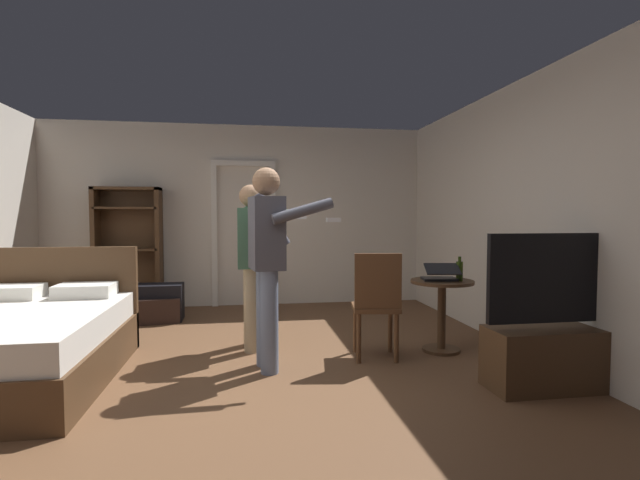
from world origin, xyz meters
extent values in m
plane|color=brown|center=(0.00, 0.00, 0.00)|extent=(6.83, 6.83, 0.00)
cube|color=silver|center=(0.00, 3.17, 1.33)|extent=(5.71, 0.12, 2.65)
cube|color=silver|center=(2.80, 0.00, 1.33)|extent=(0.12, 6.45, 2.65)
cube|color=white|center=(-0.36, 3.09, 1.02)|extent=(0.08, 0.08, 2.05)
cube|color=white|center=(0.49, 3.09, 1.02)|extent=(0.08, 0.08, 2.05)
cube|color=white|center=(0.07, 3.09, 2.09)|extent=(0.93, 0.08, 0.08)
cube|color=#4C331E|center=(-1.71, 0.04, 0.17)|extent=(1.44, 1.98, 0.35)
cube|color=silver|center=(-1.71, 0.04, 0.46)|extent=(1.38, 1.92, 0.22)
cube|color=#4C331E|center=(-1.71, 0.99, 0.51)|extent=(1.44, 0.08, 1.02)
cube|color=white|center=(-2.03, 0.73, 0.63)|extent=(0.50, 0.34, 0.12)
cube|color=white|center=(-1.39, 0.73, 0.63)|extent=(0.50, 0.34, 0.12)
cube|color=#4C331E|center=(-1.93, 2.91, 0.86)|extent=(0.06, 0.32, 1.72)
cube|color=#4C331E|center=(-1.10, 2.91, 0.86)|extent=(0.06, 0.32, 1.72)
cube|color=#4C331E|center=(-1.52, 2.91, 1.70)|extent=(0.89, 0.32, 0.04)
cube|color=#4C331E|center=(-1.52, 3.06, 0.86)|extent=(0.89, 0.02, 1.72)
cube|color=#4C331E|center=(-1.52, 2.91, 0.29)|extent=(0.83, 0.32, 0.03)
cylinder|color=#9A968D|center=(-1.41, 2.91, 0.35)|extent=(0.06, 0.06, 0.10)
cube|color=#4C331E|center=(-1.52, 2.91, 0.86)|extent=(0.83, 0.32, 0.03)
cube|color=#4C331E|center=(-1.52, 2.91, 1.43)|extent=(0.83, 0.32, 0.03)
cube|color=#4C331E|center=(2.44, -0.68, 0.24)|extent=(1.06, 0.40, 0.47)
cube|color=black|center=(2.44, -0.70, 0.86)|extent=(1.16, 0.05, 0.67)
cube|color=navy|center=(2.44, -0.67, 0.86)|extent=(1.10, 0.01, 0.61)
cylinder|color=#4C331E|center=(1.98, 0.39, 0.33)|extent=(0.08, 0.08, 0.67)
cylinder|color=#4C331E|center=(1.98, 0.39, 0.01)|extent=(0.36, 0.36, 0.03)
cylinder|color=#4C331E|center=(1.98, 0.39, 0.68)|extent=(0.61, 0.61, 0.03)
cube|color=black|center=(1.95, 0.39, 0.71)|extent=(0.35, 0.27, 0.02)
cube|color=black|center=(1.92, 0.27, 0.82)|extent=(0.35, 0.24, 0.10)
cube|color=#304662|center=(1.93, 0.28, 0.82)|extent=(0.31, 0.20, 0.08)
cylinder|color=#2B400E|center=(2.12, 0.31, 0.79)|extent=(0.06, 0.06, 0.19)
cylinder|color=#2B400E|center=(2.12, 0.31, 0.91)|extent=(0.03, 0.03, 0.05)
cylinder|color=brown|center=(1.47, 0.45, 0.23)|extent=(0.04, 0.04, 0.45)
cylinder|color=brown|center=(1.14, 0.50, 0.23)|extent=(0.04, 0.04, 0.45)
cylinder|color=brown|center=(1.43, 0.11, 0.23)|extent=(0.04, 0.04, 0.45)
cylinder|color=brown|center=(1.09, 0.16, 0.23)|extent=(0.04, 0.04, 0.45)
cube|color=brown|center=(1.28, 0.30, 0.47)|extent=(0.48, 0.48, 0.04)
cube|color=brown|center=(1.26, 0.14, 0.74)|extent=(0.42, 0.10, 0.50)
cylinder|color=slate|center=(0.25, 0.23, 0.44)|extent=(0.15, 0.15, 0.87)
cylinder|color=slate|center=(0.28, 0.01, 0.44)|extent=(0.15, 0.15, 0.87)
cube|color=#4C4C56|center=(0.27, 0.12, 1.18)|extent=(0.31, 0.42, 0.62)
sphere|color=#936B4C|center=(0.27, 0.12, 1.62)|extent=(0.24, 0.24, 0.24)
cylinder|color=#4C4C56|center=(0.33, 0.35, 1.29)|extent=(0.35, 0.14, 0.50)
cylinder|color=#4C4C56|center=(0.55, -0.06, 1.36)|extent=(0.53, 0.16, 0.23)
cube|color=white|center=(0.82, -0.05, 1.29)|extent=(0.12, 0.05, 0.04)
cylinder|color=tan|center=(0.14, 0.91, 0.41)|extent=(0.15, 0.15, 0.82)
cylinder|color=tan|center=(0.14, 0.66, 0.41)|extent=(0.15, 0.15, 0.82)
cube|color=#3F664C|center=(0.14, 0.79, 1.11)|extent=(0.27, 0.45, 0.58)
sphere|color=#936B4C|center=(0.14, 0.79, 1.52)|extent=(0.22, 0.22, 0.22)
cylinder|color=#3F664C|center=(0.23, 1.04, 1.21)|extent=(0.33, 0.10, 0.47)
cylinder|color=#3F664C|center=(0.37, 0.54, 1.33)|extent=(0.46, 0.10, 0.13)
cube|color=white|center=(0.60, 0.52, 1.31)|extent=(0.12, 0.04, 0.04)
cube|color=black|center=(-1.01, 2.21, 0.23)|extent=(0.63, 0.37, 0.46)
cube|color=black|center=(-1.02, 2.10, 0.15)|extent=(0.61, 0.40, 0.31)
camera|label=1|loc=(0.09, -3.88, 1.33)|focal=26.26mm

